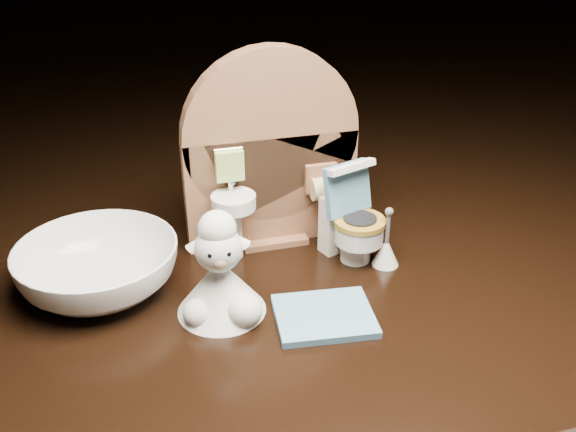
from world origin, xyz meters
The scene contains 6 objects.
backdrop_panel centered at (0.00, 0.06, 0.07)m, with size 0.13×0.05×0.15m.
toy_toilet centered at (0.05, 0.03, 0.03)m, with size 0.04×0.05×0.07m.
bath_mat centered at (0.01, -0.04, 0.00)m, with size 0.06×0.05×0.00m, color #598BAD.
toilet_brush centered at (0.07, 0.01, 0.01)m, with size 0.02×0.02×0.05m.
plush_lamb centered at (-0.05, -0.02, 0.03)m, with size 0.06×0.06×0.07m.
ceramic_bowl centered at (-0.13, 0.03, 0.02)m, with size 0.11×0.11×0.03m, color white.
Camera 1 is at (-0.10, -0.36, 0.25)m, focal length 40.00 mm.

